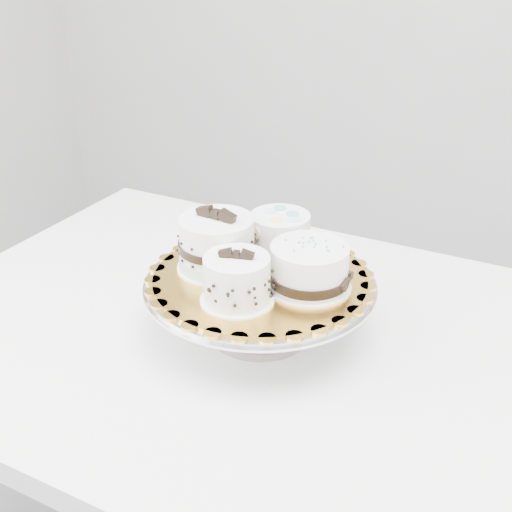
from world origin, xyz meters
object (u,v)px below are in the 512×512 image
at_px(cake_ribbon, 310,268).
at_px(cake_banded, 217,245).
at_px(table, 272,377).
at_px(cake_stand, 260,296).
at_px(cake_dots, 280,235).
at_px(cake_swirl, 237,280).
at_px(cake_board, 260,278).

bearing_deg(cake_ribbon, cake_banded, 178.00).
bearing_deg(table, cake_ribbon, -0.40).
bearing_deg(cake_stand, cake_dots, 88.89).
distance_m(table, cake_swirl, 0.23).
bearing_deg(cake_stand, table, 13.25).
height_order(cake_stand, cake_dots, cake_dots).
bearing_deg(cake_dots, cake_board, -114.01).
xyz_separation_m(cake_banded, cake_ribbon, (0.14, -0.00, -0.01)).
relative_size(table, cake_board, 3.85).
relative_size(cake_stand, cake_dots, 2.84).
xyz_separation_m(cake_swirl, cake_banded, (-0.07, 0.08, 0.01)).
distance_m(table, cake_banded, 0.23).
xyz_separation_m(cake_dots, cake_ribbon, (0.07, -0.08, -0.00)).
relative_size(cake_swirl, cake_dots, 0.90).
bearing_deg(cake_swirl, cake_board, 75.09).
height_order(cake_banded, cake_dots, cake_banded).
relative_size(cake_stand, cake_swirl, 3.17).
height_order(cake_stand, cake_ribbon, cake_ribbon).
bearing_deg(cake_swirl, table, 61.82).
bearing_deg(cake_banded, cake_ribbon, 8.37).
relative_size(table, cake_dots, 10.03).
xyz_separation_m(table, cake_stand, (-0.02, -0.00, 0.15)).
xyz_separation_m(cake_stand, cake_board, (0.00, 0.00, 0.03)).
bearing_deg(cake_board, cake_swirl, -92.07).
bearing_deg(cake_stand, cake_ribbon, -0.24).
height_order(cake_swirl, cake_banded, cake_banded).
distance_m(table, cake_stand, 0.15).
distance_m(table, cake_dots, 0.23).
distance_m(cake_stand, cake_ribbon, 0.10).
height_order(table, cake_swirl, cake_swirl).
bearing_deg(cake_swirl, cake_ribbon, 30.85).
xyz_separation_m(table, cake_dots, (-0.02, 0.07, 0.22)).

